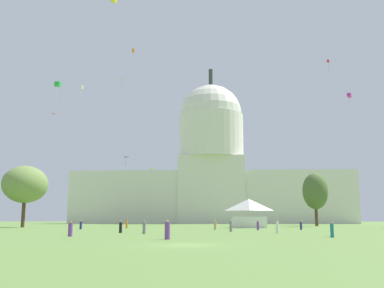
% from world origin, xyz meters
% --- Properties ---
extents(ground_plane, '(800.00, 800.00, 0.00)m').
position_xyz_m(ground_plane, '(0.00, 0.00, 0.00)').
color(ground_plane, olive).
extents(capitol_building, '(118.59, 28.06, 68.34)m').
position_xyz_m(capitol_building, '(0.66, 162.45, 22.29)').
color(capitol_building, silver).
rests_on(capitol_building, ground_plane).
extents(event_tent, '(7.38, 5.30, 5.86)m').
position_xyz_m(event_tent, '(8.95, 63.03, 3.03)').
color(event_tent, white).
rests_on(event_tent, ground_plane).
extents(tree_west_near, '(12.83, 13.32, 13.36)m').
position_xyz_m(tree_west_near, '(-39.54, 65.89, 9.26)').
color(tree_west_near, '#4C3823').
rests_on(tree_west_near, ground_plane).
extents(tree_east_mid, '(7.43, 7.53, 13.70)m').
position_xyz_m(tree_east_mid, '(28.09, 87.77, 8.94)').
color(tree_east_mid, '#4C3823').
rests_on(tree_east_mid, ground_plane).
extents(person_tan_edge_east, '(0.59, 0.59, 1.59)m').
position_xyz_m(person_tan_edge_east, '(1.98, 46.85, 0.72)').
color(person_tan_edge_east, tan).
rests_on(person_tan_edge_east, ground_plane).
extents(person_grey_back_center, '(0.51, 0.51, 1.53)m').
position_xyz_m(person_grey_back_center, '(-6.41, 23.21, 0.70)').
color(person_grey_back_center, gray).
rests_on(person_grey_back_center, ground_plane).
extents(person_purple_near_tent, '(0.49, 0.49, 1.62)m').
position_xyz_m(person_purple_near_tent, '(-2.08, 8.11, 0.73)').
color(person_purple_near_tent, '#703D93').
rests_on(person_purple_near_tent, ground_plane).
extents(person_black_mid_left, '(0.45, 0.45, 1.52)m').
position_xyz_m(person_black_mid_left, '(-9.96, 26.72, 0.69)').
color(person_black_mid_left, black).
rests_on(person_black_mid_left, ground_plane).
extents(person_purple_near_tree_east, '(0.60, 0.60, 1.52)m').
position_xyz_m(person_purple_near_tree_east, '(-12.38, 14.29, 0.68)').
color(person_purple_near_tree_east, '#703D93').
rests_on(person_purple_near_tree_east, ground_plane).
extents(person_navy_back_left, '(0.51, 0.51, 1.59)m').
position_xyz_m(person_navy_back_left, '(-21.23, 47.30, 0.72)').
color(person_navy_back_left, navy).
rests_on(person_navy_back_left, ground_plane).
extents(person_navy_mid_center, '(0.47, 0.47, 1.51)m').
position_xyz_m(person_navy_mid_center, '(16.05, 45.22, 0.69)').
color(person_navy_mid_center, navy).
rests_on(person_navy_mid_center, ground_plane).
extents(person_purple_front_left, '(0.39, 0.39, 1.53)m').
position_xyz_m(person_purple_front_left, '(8.80, 42.96, 0.70)').
color(person_purple_front_left, '#703D93').
rests_on(person_purple_front_left, ground_plane).
extents(person_teal_aisle_center, '(0.37, 0.37, 1.46)m').
position_xyz_m(person_teal_aisle_center, '(12.86, 13.09, 0.67)').
color(person_teal_aisle_center, '#1E757A').
rests_on(person_teal_aisle_center, ground_plane).
extents(person_white_lawn_far_left, '(0.40, 0.40, 1.73)m').
position_xyz_m(person_white_lawn_far_left, '(9.56, 26.01, 0.81)').
color(person_white_lawn_far_left, silver).
rests_on(person_white_lawn_far_left, ground_plane).
extents(person_grey_lawn_far_right, '(0.55, 0.55, 1.62)m').
position_xyz_m(person_grey_lawn_far_right, '(4.13, 32.82, 0.74)').
color(person_grey_lawn_far_right, gray).
rests_on(person_grey_lawn_far_right, ground_plane).
extents(person_orange_front_center, '(0.44, 0.44, 1.74)m').
position_xyz_m(person_orange_front_center, '(-15.22, 57.57, 0.80)').
color(person_orange_front_center, orange).
rests_on(person_orange_front_center, ground_plane).
extents(kite_white_high, '(1.32, 1.32, 4.25)m').
position_xyz_m(kite_white_high, '(-38.41, 99.83, 41.56)').
color(kite_white_high, white).
extents(kite_gold_high, '(1.25, 1.92, 3.34)m').
position_xyz_m(kite_gold_high, '(-34.30, 135.69, 55.33)').
color(kite_gold_high, gold).
extents(kite_orange_high, '(0.87, 0.47, 1.42)m').
position_xyz_m(kite_orange_high, '(-25.88, 115.89, 59.53)').
color(kite_orange_high, orange).
extents(kite_pink_mid, '(0.85, 1.41, 0.34)m').
position_xyz_m(kite_pink_mid, '(-33.79, 65.88, 24.99)').
color(kite_pink_mid, pink).
extents(kite_blue_mid, '(1.90, 1.45, 2.43)m').
position_xyz_m(kite_blue_mid, '(-24.31, 99.21, 19.67)').
color(kite_blue_mid, blue).
extents(kite_lime_low, '(1.29, 1.08, 1.92)m').
position_xyz_m(kite_lime_low, '(-15.53, 91.39, 14.64)').
color(kite_lime_low, '#8CD133').
extents(kite_red_high, '(0.83, 0.45, 3.80)m').
position_xyz_m(kite_red_high, '(37.13, 102.60, 49.23)').
color(kite_red_high, red).
extents(kite_yellow_mid, '(0.84, 0.82, 0.73)m').
position_xyz_m(kite_yellow_mid, '(-13.03, 31.99, 34.33)').
color(kite_yellow_mid, yellow).
extents(kite_magenta_high, '(1.36, 1.34, 2.68)m').
position_xyz_m(kite_magenta_high, '(39.90, 93.11, 36.09)').
color(kite_magenta_high, '#D1339E').
extents(kite_green_mid, '(1.23, 1.28, 4.19)m').
position_xyz_m(kite_green_mid, '(-29.16, 54.37, 28.34)').
color(kite_green_mid, green).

